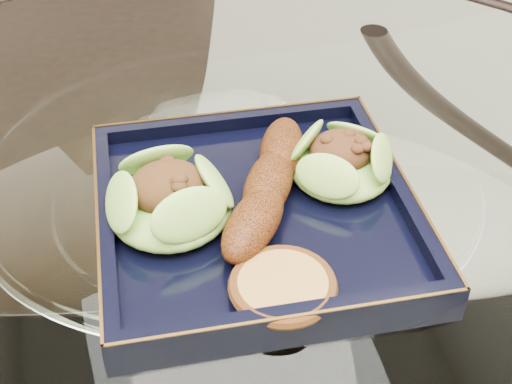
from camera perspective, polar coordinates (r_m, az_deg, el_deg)
name	(u,v)px	position (r m, az deg, el deg)	size (l,w,h in m)	color
dining_table	(235,327)	(0.76, -1.70, -10.72)	(1.13, 1.13, 0.77)	white
dining_chair	(96,123)	(1.21, -12.71, 5.42)	(0.51, 0.51, 0.93)	black
navy_plate	(256,218)	(0.62, 0.00, -2.12)	(0.27, 0.27, 0.02)	black
lettuce_wrap_left	(170,203)	(0.60, -6.93, -0.84)	(0.10, 0.10, 0.04)	#5EA42F
lettuce_wrap_right	(341,164)	(0.64, 6.85, 2.23)	(0.09, 0.09, 0.03)	#72A730
roasted_plantain	(268,184)	(0.62, 1.01, 0.63)	(0.19, 0.04, 0.04)	#63290A
crumb_patty	(283,287)	(0.54, 2.15, -7.64)	(0.07, 0.07, 0.01)	gold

